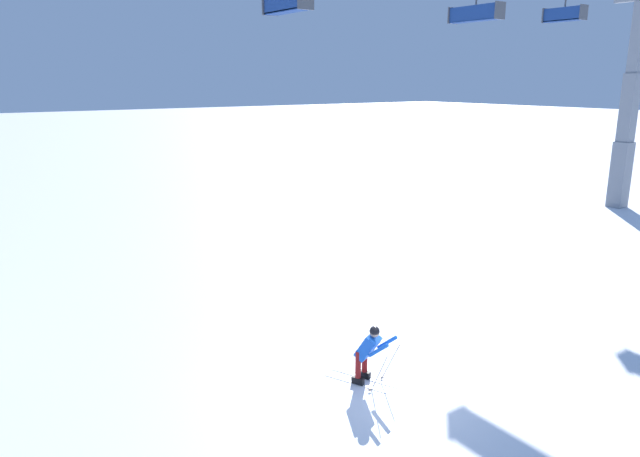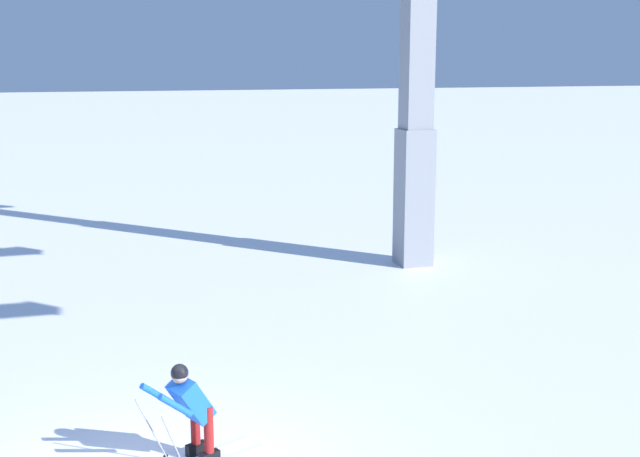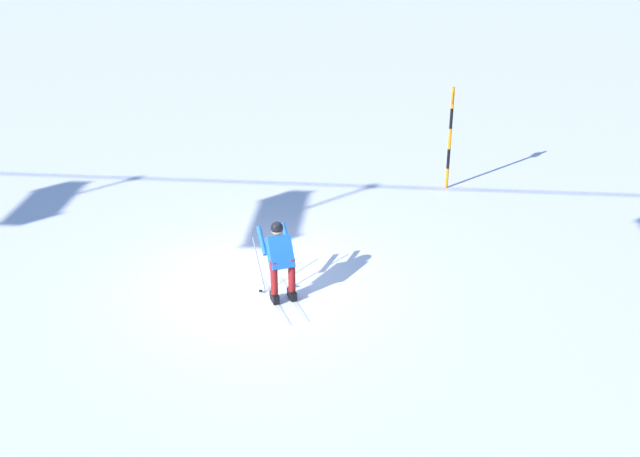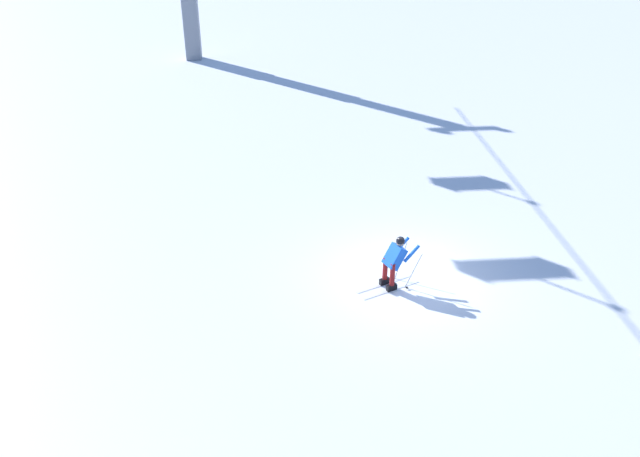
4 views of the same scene
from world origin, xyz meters
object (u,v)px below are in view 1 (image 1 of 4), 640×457
(chairlift_seat_second, at_px, (285,1))
(chairlift_seat_middle, at_px, (474,13))
(chairlift_seat_fourth, at_px, (563,14))
(lift_tower_far, at_px, (627,121))
(skier_carving_main, at_px, (368,350))

(chairlift_seat_second, xyz_separation_m, chairlift_seat_middle, (8.62, 0.00, 0.17))
(chairlift_seat_second, bearing_deg, chairlift_seat_fourth, 0.00)
(lift_tower_far, height_order, chairlift_seat_fourth, lift_tower_far)
(chairlift_seat_fourth, bearing_deg, chairlift_seat_middle, 180.00)
(skier_carving_main, distance_m, chairlift_seat_fourth, 20.09)
(chairlift_seat_middle, bearing_deg, lift_tower_far, -0.00)
(skier_carving_main, relative_size, chairlift_seat_second, 0.75)
(lift_tower_far, distance_m, chairlift_seat_middle, 13.21)
(skier_carving_main, relative_size, chairlift_seat_middle, 0.73)
(chairlift_seat_fourth, bearing_deg, skier_carving_main, -157.21)
(skier_carving_main, height_order, chairlift_seat_second, chairlift_seat_second)
(lift_tower_far, distance_m, chairlift_seat_fourth, 8.19)
(skier_carving_main, distance_m, lift_tower_far, 24.58)
(skier_carving_main, bearing_deg, chairlift_seat_middle, 32.84)
(chairlift_seat_middle, bearing_deg, chairlift_seat_second, 180.00)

